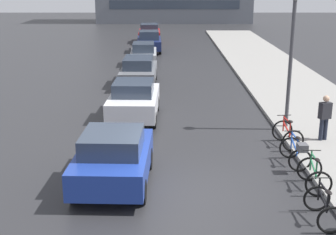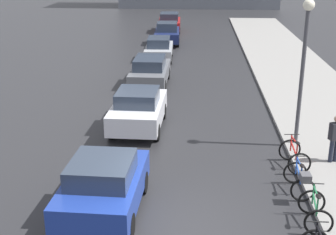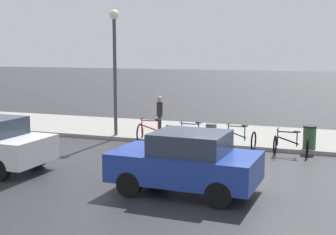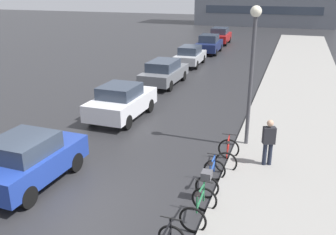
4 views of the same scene
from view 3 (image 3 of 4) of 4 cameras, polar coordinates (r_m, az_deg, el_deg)
name	(u,v)px [view 3 (image 3 of 4)]	position (r m, az deg, el deg)	size (l,w,h in m)	color
ground_plane	(225,174)	(13.95, 6.94, -6.90)	(140.00, 140.00, 0.00)	#28282B
sidewalk_kerb	(52,124)	(23.42, -13.95, -0.73)	(4.80, 60.00, 0.14)	gray
bicycle_nearest	(291,145)	(16.67, 14.76, -3.27)	(0.68, 1.15, 0.95)	black
bicycle_second	(240,139)	(17.23, 8.74, -2.65)	(0.78, 1.11, 0.98)	black
bicycle_third	(198,134)	(17.52, 3.63, -2.07)	(0.73, 1.43, 0.98)	black
bicycle_farthest	(153,133)	(18.31, -1.80, -1.87)	(0.86, 1.24, 0.98)	black
car_blue	(186,162)	(11.99, 2.21, -5.42)	(2.07, 3.79, 1.58)	navy
pedestrian	(160,114)	(19.50, -1.02, 0.45)	(0.46, 0.36, 1.74)	#1E2333
streetlamp	(115,54)	(19.15, -6.52, 7.65)	(0.39, 0.39, 5.22)	#424247
trash_bin	(309,139)	(17.42, 16.85, -2.53)	(0.47, 0.47, 0.96)	#2D5133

